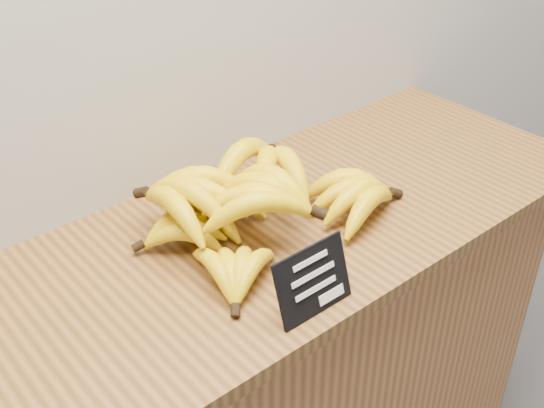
{
  "coord_description": "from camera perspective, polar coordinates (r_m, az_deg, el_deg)",
  "views": [
    {
      "loc": [
        -0.59,
        1.95,
        1.67
      ],
      "look_at": [
        0.04,
        2.7,
        1.02
      ],
      "focal_mm": 45.0,
      "sensor_mm": 36.0,
      "label": 1
    }
  ],
  "objects": [
    {
      "name": "counter",
      "position": [
        1.59,
        -1.21,
        -16.66
      ],
      "size": [
        1.29,
        0.5,
        0.9
      ],
      "primitive_type": "cube",
      "color": "#A26534",
      "rests_on": "ground"
    },
    {
      "name": "counter_top",
      "position": [
        1.27,
        -1.45,
        -3.01
      ],
      "size": [
        1.49,
        0.54,
        0.03
      ],
      "primitive_type": "cube",
      "color": "brown",
      "rests_on": "counter"
    },
    {
      "name": "chalkboard_sign",
      "position": [
        1.07,
        3.47,
        -6.44
      ],
      "size": [
        0.14,
        0.04,
        0.11
      ],
      "primitive_type": "cube",
      "rotation": [
        -0.31,
        0.0,
        0.0
      ],
      "color": "black",
      "rests_on": "counter_top"
    },
    {
      "name": "banana_pile",
      "position": [
        1.23,
        -1.52,
        0.24
      ],
      "size": [
        0.52,
        0.42,
        0.13
      ],
      "color": "yellow",
      "rests_on": "counter_top"
    }
  ]
}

